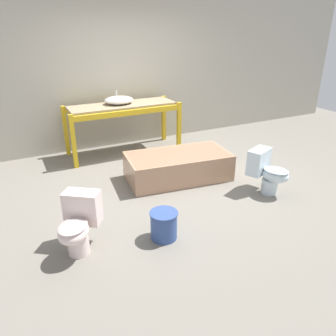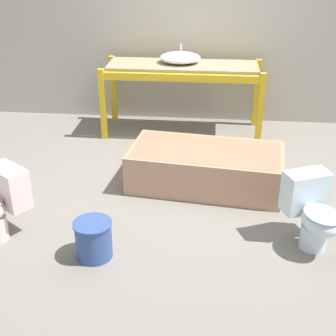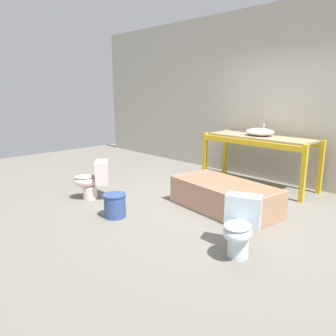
{
  "view_description": "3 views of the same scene",
  "coord_description": "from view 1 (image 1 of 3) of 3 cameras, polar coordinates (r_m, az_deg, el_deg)",
  "views": [
    {
      "loc": [
        -2.08,
        -4.07,
        2.2
      ],
      "look_at": [
        -0.45,
        -0.82,
        0.6
      ],
      "focal_mm": 35.0,
      "sensor_mm": 36.0,
      "label": 1
    },
    {
      "loc": [
        0.15,
        -4.35,
        2.39
      ],
      "look_at": [
        -0.19,
        -0.88,
        0.62
      ],
      "focal_mm": 50.0,
      "sensor_mm": 36.0,
      "label": 2
    },
    {
      "loc": [
        2.8,
        -3.72,
        1.7
      ],
      "look_at": [
        -0.25,
        -0.79,
        0.69
      ],
      "focal_mm": 35.0,
      "sensor_mm": 36.0,
      "label": 3
    }
  ],
  "objects": [
    {
      "name": "warehouse_wall_rear",
      "position": [
        6.43,
        -7.98,
        18.14
      ],
      "size": [
        10.8,
        0.08,
        3.2
      ],
      "color": "#B2AD9E",
      "rests_on": "ground_plane"
    },
    {
      "name": "toilet_far",
      "position": [
        4.77,
        16.91,
        -0.47
      ],
      "size": [
        0.52,
        0.63,
        0.61
      ],
      "rotation": [
        0.0,
        0.0,
        0.4
      ],
      "color": "silver",
      "rests_on": "ground_plane"
    },
    {
      "name": "bathtub_main",
      "position": [
        5.02,
        1.76,
        0.64
      ],
      "size": [
        1.63,
        0.96,
        0.41
      ],
      "rotation": [
        0.0,
        0.0,
        -0.12
      ],
      "color": "tan",
      "rests_on": "ground_plane"
    },
    {
      "name": "shelving_rack",
      "position": [
        6.0,
        -7.91,
        9.7
      ],
      "size": [
        2.02,
        0.73,
        0.9
      ],
      "color": "gold",
      "rests_on": "ground_plane"
    },
    {
      "name": "ground_plane",
      "position": [
        5.07,
        0.45,
        -1.98
      ],
      "size": [
        12.0,
        12.0,
        0.0
      ],
      "primitive_type": "plane",
      "color": "slate"
    },
    {
      "name": "toilet_near",
      "position": [
        3.53,
        -15.35,
        -9.23
      ],
      "size": [
        0.59,
        0.64,
        0.61
      ],
      "rotation": [
        0.0,
        0.0,
        -0.62
      ],
      "color": "silver",
      "rests_on": "ground_plane"
    },
    {
      "name": "bucket_white",
      "position": [
        3.67,
        -0.73,
        -9.82
      ],
      "size": [
        0.32,
        0.32,
        0.32
      ],
      "color": "#334C8C",
      "rests_on": "ground_plane"
    },
    {
      "name": "sink_basin",
      "position": [
        5.99,
        -8.55,
        11.63
      ],
      "size": [
        0.52,
        0.44,
        0.21
      ],
      "color": "white",
      "rests_on": "shelving_rack"
    }
  ]
}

